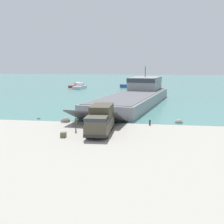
{
  "coord_description": "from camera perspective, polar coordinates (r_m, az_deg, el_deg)",
  "views": [
    {
      "loc": [
        7.16,
        -34.66,
        7.89
      ],
      "look_at": [
        0.89,
        3.74,
        1.8
      ],
      "focal_mm": 50.0,
      "sensor_mm": 36.0,
      "label": 1
    }
  ],
  "objects": [
    {
      "name": "moored_boat_a",
      "position": [
        105.55,
        -6.48,
        4.83
      ],
      "size": [
        3.76,
        7.8,
        1.57
      ],
      "rotation": [
        0.0,
        0.0,
        2.9
      ],
      "color": "#B22323",
      "rests_on": "ground_plane"
    },
    {
      "name": "shoreline_rock_b",
      "position": [
        45.95,
        -13.24,
        -1.24
      ],
      "size": [
        0.53,
        0.53,
        0.53
      ],
      "primitive_type": "sphere",
      "color": "gray",
      "rests_on": "ground_plane"
    },
    {
      "name": "landing_craft",
      "position": [
        62.19,
        4.4,
        3.15
      ],
      "size": [
        13.37,
        40.01,
        7.22
      ],
      "rotation": [
        0.0,
        0.0,
        -0.14
      ],
      "color": "gray",
      "rests_on": "ground_plane"
    },
    {
      "name": "water_surface",
      "position": [
        130.83,
        6.14,
        5.38
      ],
      "size": [
        240.0,
        180.0,
        0.01
      ],
      "primitive_type": "cube",
      "color": "#477F7A",
      "rests_on": "ground_plane"
    },
    {
      "name": "shoreline_rock_a",
      "position": [
        42.84,
        -8.52,
        -1.82
      ],
      "size": [
        1.33,
        1.33,
        1.33
      ],
      "primitive_type": "sphere",
      "color": "gray",
      "rests_on": "ground_plane"
    },
    {
      "name": "shoreline_rock_c",
      "position": [
        42.66,
        12.1,
        -1.97
      ],
      "size": [
        1.06,
        1.06,
        1.06
      ],
      "primitive_type": "sphere",
      "color": "gray",
      "rests_on": "ground_plane"
    },
    {
      "name": "moored_boat_c",
      "position": [
        105.68,
        3.54,
        4.99
      ],
      "size": [
        6.82,
        8.6,
        2.21
      ],
      "rotation": [
        0.0,
        0.0,
        2.56
      ],
      "color": "navy",
      "rests_on": "ground_plane"
    },
    {
      "name": "mooring_bollard",
      "position": [
        40.36,
        6.93,
        -1.86
      ],
      "size": [
        0.26,
        0.26,
        0.74
      ],
      "color": "#333338",
      "rests_on": "ground_plane"
    },
    {
      "name": "cargo_crate",
      "position": [
        34.06,
        -8.89,
        -4.13
      ],
      "size": [
        0.62,
        0.72,
        0.56
      ],
      "primitive_type": "cube",
      "rotation": [
        0.0,
        0.0,
        0.1
      ],
      "color": "#566042",
      "rests_on": "ground_plane"
    },
    {
      "name": "ground_plane",
      "position": [
        36.26,
        -2.35,
        -3.68
      ],
      "size": [
        240.0,
        240.0,
        0.0
      ],
      "primitive_type": "plane",
      "color": "#9E998E"
    },
    {
      "name": "soldier_on_ramp",
      "position": [
        36.43,
        -6.66,
        -2.08
      ],
      "size": [
        0.36,
        0.49,
        1.71
      ],
      "rotation": [
        0.0,
        0.0,
        3.45
      ],
      "color": "#4C4738",
      "rests_on": "ground_plane"
    },
    {
      "name": "military_truck",
      "position": [
        35.29,
        -2.15,
        -1.42
      ],
      "size": [
        2.75,
        7.54,
        3.12
      ],
      "rotation": [
        0.0,
        0.0,
        -1.52
      ],
      "color": "#4C4738",
      "rests_on": "ground_plane"
    },
    {
      "name": "moored_boat_b",
      "position": [
        98.64,
        -5.9,
        4.62
      ],
      "size": [
        3.05,
        6.62,
        1.88
      ],
      "rotation": [
        0.0,
        0.0,
        3.08
      ],
      "color": "#B7BABF",
      "rests_on": "ground_plane"
    }
  ]
}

